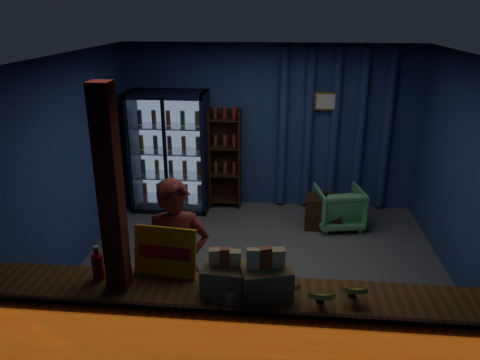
{
  "coord_description": "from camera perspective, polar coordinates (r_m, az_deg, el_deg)",
  "views": [
    {
      "loc": [
        0.24,
        -5.05,
        3.07
      ],
      "look_at": [
        -0.24,
        -0.2,
        1.28
      ],
      "focal_mm": 35.0,
      "sensor_mm": 36.0,
      "label": 1
    }
  ],
  "objects": [
    {
      "name": "ground",
      "position": [
        5.92,
        2.55,
        -11.1
      ],
      "size": [
        4.6,
        4.6,
        0.0
      ],
      "primitive_type": "plane",
      "color": "#515154",
      "rests_on": "ground"
    },
    {
      "name": "room_walls",
      "position": [
        5.28,
        2.81,
        3.62
      ],
      "size": [
        4.6,
        4.6,
        4.6
      ],
      "color": "navy",
      "rests_on": "ground"
    },
    {
      "name": "counter",
      "position": [
        4.08,
        1.03,
        -19.26
      ],
      "size": [
        4.4,
        0.57,
        0.99
      ],
      "color": "brown",
      "rests_on": "ground"
    },
    {
      "name": "support_post",
      "position": [
        3.84,
        -14.84,
        -8.01
      ],
      "size": [
        0.16,
        0.16,
        2.6
      ],
      "primitive_type": "cube",
      "color": "maroon",
      "rests_on": "ground"
    },
    {
      "name": "beverage_cooler",
      "position": [
        7.51,
        -8.39,
        3.42
      ],
      "size": [
        1.2,
        0.62,
        1.9
      ],
      "color": "black",
      "rests_on": "ground"
    },
    {
      "name": "bottle_shelf",
      "position": [
        7.53,
        -1.79,
        2.56
      ],
      "size": [
        0.5,
        0.28,
        1.6
      ],
      "color": "#362011",
      "rests_on": "ground"
    },
    {
      "name": "curtain_folds",
      "position": [
        7.45,
        11.41,
        6.02
      ],
      "size": [
        1.74,
        0.14,
        2.5
      ],
      "color": "navy",
      "rests_on": "room_walls"
    },
    {
      "name": "framed_picture",
      "position": [
        7.3,
        10.5,
        9.42
      ],
      "size": [
        0.36,
        0.04,
        0.28
      ],
      "color": "gold",
      "rests_on": "room_walls"
    },
    {
      "name": "shopkeeper",
      "position": [
        4.48,
        -7.63,
        -10.12
      ],
      "size": [
        0.68,
        0.54,
        1.65
      ],
      "primitive_type": "imported",
      "rotation": [
        0.0,
        0.0,
        0.26
      ],
      "color": "maroon",
      "rests_on": "ground"
    },
    {
      "name": "green_chair",
      "position": [
        7.09,
        11.92,
        -3.25
      ],
      "size": [
        0.77,
        0.78,
        0.61
      ],
      "primitive_type": "imported",
      "rotation": [
        0.0,
        0.0,
        3.33
      ],
      "color": "#5BB76E",
      "rests_on": "ground"
    },
    {
      "name": "side_table",
      "position": [
        7.03,
        10.16,
        -3.87
      ],
      "size": [
        0.56,
        0.43,
        0.57
      ],
      "color": "#362011",
      "rests_on": "ground"
    },
    {
      "name": "yellow_sign",
      "position": [
        3.99,
        -9.12,
        -8.64
      ],
      "size": [
        0.54,
        0.16,
        0.43
      ],
      "color": "#EDA90C",
      "rests_on": "counter"
    },
    {
      "name": "soda_bottles",
      "position": [
        4.03,
        -16.11,
        -10.37
      ],
      "size": [
        0.25,
        0.17,
        0.31
      ],
      "color": "#B30B17",
      "rests_on": "counter"
    },
    {
      "name": "snack_box_left",
      "position": [
        3.73,
        3.07,
        -11.88
      ],
      "size": [
        0.45,
        0.41,
        0.4
      ],
      "color": "olive",
      "rests_on": "counter"
    },
    {
      "name": "snack_box_centre",
      "position": [
        3.78,
        -1.91,
        -11.67
      ],
      "size": [
        0.36,
        0.31,
        0.36
      ],
      "color": "olive",
      "rests_on": "counter"
    },
    {
      "name": "pastry_tray",
      "position": [
        3.82,
        -0.66,
        -13.13
      ],
      "size": [
        0.45,
        0.45,
        0.07
      ],
      "color": "silver",
      "rests_on": "counter"
    },
    {
      "name": "banana_bunches",
      "position": [
        3.75,
        9.76,
        -13.15
      ],
      "size": [
        0.73,
        0.29,
        0.16
      ],
      "color": "gold",
      "rests_on": "counter"
    }
  ]
}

